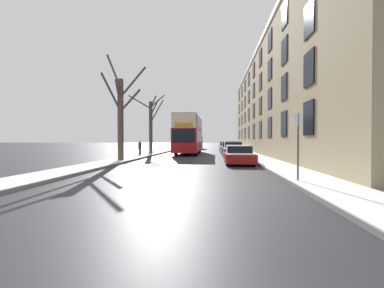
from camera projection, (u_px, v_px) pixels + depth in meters
The scene contains 15 objects.
ground_plane at pixel (160, 191), 8.13m from camera, with size 320.00×320.00×0.00m, color #28282D.
sidewalk_left at pixel (185, 147), 61.40m from camera, with size 2.03×130.00×0.16m.
sidewalk_right at pixel (231, 147), 60.42m from camera, with size 2.03×130.00×0.16m.
terrace_facade_right at pixel (292, 102), 30.90m from camera, with size 9.10×47.42×12.39m.
bare_tree_left_0 at pixel (121, 114), 18.73m from camera, with size 3.25×2.12×8.13m.
bare_tree_left_1 at pixel (151, 123), 28.54m from camera, with size 3.84×4.32×7.13m.
double_decker_bus at pixel (189, 133), 30.50m from camera, with size 2.54×11.07×4.37m.
parked_car_0 at pixel (239, 155), 17.32m from camera, with size 1.87×4.21×1.27m.
parked_car_1 at pixel (233, 150), 23.03m from camera, with size 1.69×4.28×1.54m.
parked_car_2 at pixel (229, 149), 28.73m from camera, with size 1.77×4.20×1.49m.
parked_car_3 at pixel (227, 147), 35.10m from camera, with size 1.87×4.60×1.43m.
parked_car_4 at pixel (225, 146), 40.65m from camera, with size 1.90×3.95×1.46m.
oncoming_van at pixel (196, 142), 47.60m from camera, with size 2.09×5.00×2.35m.
pedestrian_left_sidewalk at pixel (140, 148), 26.03m from camera, with size 0.34×0.34×1.57m.
street_sign_post at pixel (298, 144), 9.25m from camera, with size 0.32×0.07×2.59m.
Camera 1 is at (1.75, -7.98, 1.61)m, focal length 24.00 mm.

